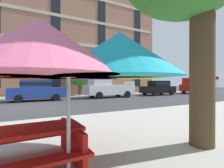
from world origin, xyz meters
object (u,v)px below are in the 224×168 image
(sedan_blue, at_px, (37,90))
(sedan_black, at_px, (158,87))
(street_tree_middle, at_px, (81,68))
(patio_umbrella, at_px, (68,59))
(pickup_white, at_px, (107,88))
(picnic_table, at_px, (24,146))
(stop_sign, at_px, (217,81))
(pickup_red, at_px, (196,86))

(sedan_blue, xyz_separation_m, sedan_black, (13.64, 0.00, 0.00))
(sedan_blue, height_order, street_tree_middle, street_tree_middle)
(street_tree_middle, bearing_deg, patio_umbrella, -107.99)
(pickup_white, xyz_separation_m, street_tree_middle, (-1.78, 3.46, 2.19))
(sedan_black, xyz_separation_m, street_tree_middle, (-8.77, 3.46, 2.27))
(patio_umbrella, xyz_separation_m, picnic_table, (-0.59, 0.51, -1.38))
(sedan_black, distance_m, stop_sign, 19.49)
(patio_umbrella, bearing_deg, picnic_table, 139.35)
(pickup_red, xyz_separation_m, street_tree_middle, (-15.96, 3.46, 2.19))
(sedan_black, xyz_separation_m, pickup_red, (7.19, 0.00, 0.08))
(street_tree_middle, height_order, picnic_table, street_tree_middle)
(sedan_blue, relative_size, stop_sign, 1.56)
(pickup_white, xyz_separation_m, stop_sign, (26.11, 3.70, 0.85))
(pickup_white, relative_size, sedan_black, 1.16)
(sedan_black, distance_m, street_tree_middle, 9.70)
(sedan_black, bearing_deg, patio_umbrella, -137.82)
(sedan_blue, relative_size, patio_umbrella, 1.34)
(sedan_black, height_order, patio_umbrella, patio_umbrella)
(patio_umbrella, bearing_deg, sedan_black, 42.18)
(pickup_white, bearing_deg, pickup_red, 0.00)
(street_tree_middle, bearing_deg, pickup_white, -62.81)
(pickup_white, height_order, sedan_black, pickup_white)
(sedan_blue, height_order, pickup_red, pickup_red)
(sedan_black, height_order, stop_sign, stop_sign)
(pickup_red, xyz_separation_m, picnic_table, (-21.80, -12.19, -0.54))
(stop_sign, distance_m, street_tree_middle, 27.92)
(sedan_black, bearing_deg, stop_sign, 10.95)
(pickup_red, bearing_deg, pickup_white, 180.00)
(pickup_white, distance_m, sedan_black, 7.00)
(pickup_red, xyz_separation_m, patio_umbrella, (-21.21, -12.70, 0.84))
(stop_sign, bearing_deg, street_tree_middle, -179.50)
(sedan_blue, distance_m, patio_umbrella, 12.74)
(sedan_black, distance_m, patio_umbrella, 18.94)
(pickup_white, xyz_separation_m, sedan_black, (6.99, -0.00, -0.08))
(street_tree_middle, distance_m, picnic_table, 16.92)
(stop_sign, relative_size, street_tree_middle, 0.56)
(pickup_white, height_order, picnic_table, pickup_white)
(sedan_black, bearing_deg, pickup_red, 0.00)
(picnic_table, bearing_deg, sedan_black, 39.84)
(sedan_blue, height_order, sedan_black, same)
(stop_sign, bearing_deg, pickup_red, -162.77)
(patio_umbrella, bearing_deg, pickup_red, 30.92)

